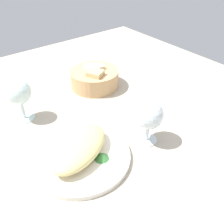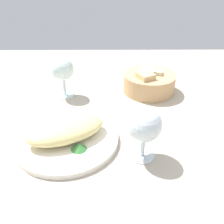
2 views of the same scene
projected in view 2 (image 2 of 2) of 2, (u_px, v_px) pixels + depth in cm
name	position (u px, v px, depth cm)	size (l,w,h in cm)	color
ground_plane	(110.00, 126.00, 71.97)	(140.00, 140.00, 2.00)	#B2A591
plate	(67.00, 139.00, 63.72)	(26.90, 26.90, 1.40)	white
omelette	(65.00, 129.00, 62.07)	(20.04, 10.98, 4.92)	#E7D183
lettuce_garnish	(79.00, 147.00, 58.93)	(3.92, 3.92, 1.55)	#3B823A
bread_basket	(149.00, 82.00, 87.19)	(18.23, 18.23, 8.37)	tan
wine_glass_near	(144.00, 126.00, 54.74)	(7.99, 7.99, 13.17)	silver
wine_glass_far	(63.00, 71.00, 81.59)	(7.64, 7.64, 13.62)	silver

